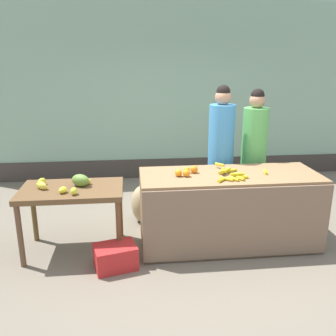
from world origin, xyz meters
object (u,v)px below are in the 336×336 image
Objects in this scene: vendor_woman_blue_shirt at (221,155)px; produce_sack at (143,204)px; produce_crate at (115,257)px; vendor_woman_green_shirt at (253,155)px.

produce_sack is (-1.06, 0.05, -0.68)m from vendor_woman_blue_shirt.
vendor_woman_blue_shirt reaches higher than produce_crate.
produce_crate is (-1.40, -1.09, -0.82)m from vendor_woman_blue_shirt.
produce_crate is at bearing -106.81° from produce_sack.
vendor_woman_green_shirt is 1.67m from produce_sack.
vendor_woman_green_shirt reaches higher than produce_sack.
produce_crate is 0.84× the size of produce_sack.
vendor_woman_green_shirt is 3.47× the size of produce_sack.
vendor_woman_green_shirt is at bearing 31.15° from produce_crate.
produce_crate is 1.20m from produce_sack.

